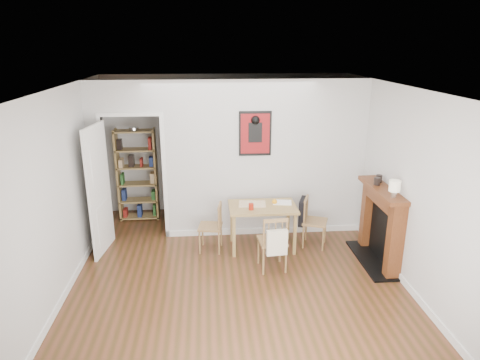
{
  "coord_description": "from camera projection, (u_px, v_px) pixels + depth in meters",
  "views": [
    {
      "loc": [
        -0.38,
        -5.34,
        3.13
      ],
      "look_at": [
        0.1,
        0.6,
        1.22
      ],
      "focal_mm": 32.0,
      "sensor_mm": 36.0,
      "label": 1
    }
  ],
  "objects": [
    {
      "name": "orange_fruit",
      "position": [
        275.0,
        202.0,
        6.71
      ],
      "size": [
        0.08,
        0.08,
        0.08
      ],
      "primitive_type": "sphere",
      "color": "orange",
      "rests_on": "dining_table"
    },
    {
      "name": "mantel_lamp",
      "position": [
        395.0,
        187.0,
        5.68
      ],
      "size": [
        0.15,
        0.15,
        0.23
      ],
      "color": "silver",
      "rests_on": "fireplace"
    },
    {
      "name": "fireplace",
      "position": [
        382.0,
        223.0,
        6.27
      ],
      "size": [
        0.45,
        1.25,
        1.16
      ],
      "color": "brown",
      "rests_on": "ground"
    },
    {
      "name": "ground",
      "position": [
        236.0,
        275.0,
        6.05
      ],
      "size": [
        5.2,
        5.2,
        0.0
      ],
      "primitive_type": "plane",
      "color": "#59301C",
      "rests_on": "ground"
    },
    {
      "name": "chair_front",
      "position": [
        273.0,
        242.0,
        6.09
      ],
      "size": [
        0.46,
        0.51,
        0.85
      ],
      "color": "#9D7249",
      "rests_on": "ground"
    },
    {
      "name": "red_glass",
      "position": [
        251.0,
        207.0,
        6.48
      ],
      "size": [
        0.08,
        0.08,
        0.1
      ],
      "primitive_type": "cylinder",
      "color": "#9B1D0E",
      "rests_on": "dining_table"
    },
    {
      "name": "chair_right",
      "position": [
        314.0,
        221.0,
        6.82
      ],
      "size": [
        0.56,
        0.52,
        0.81
      ],
      "color": "#9D7249",
      "rests_on": "ground"
    },
    {
      "name": "ceramic_jar_a",
      "position": [
        377.0,
        181.0,
        6.2
      ],
      "size": [
        0.09,
        0.09,
        0.11
      ],
      "primitive_type": "cylinder",
      "color": "black",
      "rests_on": "fireplace"
    },
    {
      "name": "chair_left",
      "position": [
        210.0,
        227.0,
        6.67
      ],
      "size": [
        0.44,
        0.44,
        0.78
      ],
      "color": "#9D7249",
      "rests_on": "ground"
    },
    {
      "name": "bookshelf",
      "position": [
        137.0,
        175.0,
        7.76
      ],
      "size": [
        0.71,
        0.28,
        1.69
      ],
      "color": "#A1814B",
      "rests_on": "ground"
    },
    {
      "name": "notebook",
      "position": [
        282.0,
        202.0,
        6.77
      ],
      "size": [
        0.32,
        0.26,
        0.01
      ],
      "primitive_type": "cube",
      "rotation": [
        0.0,
        0.0,
        -0.17
      ],
      "color": "white",
      "rests_on": "dining_table"
    },
    {
      "name": "room_shell",
      "position": [
        236.0,
        161.0,
        6.94
      ],
      "size": [
        5.2,
        5.2,
        5.2
      ],
      "color": "#BDBCBA",
      "rests_on": "ground"
    },
    {
      "name": "placemat",
      "position": [
        252.0,
        204.0,
        6.72
      ],
      "size": [
        0.44,
        0.35,
        0.0
      ],
      "primitive_type": "cube",
      "rotation": [
        0.0,
        0.0,
        -0.09
      ],
      "color": "beige",
      "rests_on": "dining_table"
    },
    {
      "name": "dining_table",
      "position": [
        262.0,
        211.0,
        6.67
      ],
      "size": [
        1.05,
        0.67,
        0.71
      ],
      "color": "#A1814B",
      "rests_on": "ground"
    },
    {
      "name": "ceramic_jar_b",
      "position": [
        379.0,
        179.0,
        6.33
      ],
      "size": [
        0.09,
        0.09,
        0.11
      ],
      "primitive_type": "cylinder",
      "color": "black",
      "rests_on": "fireplace"
    }
  ]
}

